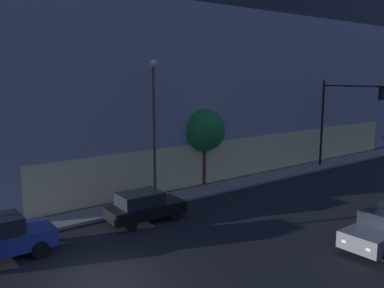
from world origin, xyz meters
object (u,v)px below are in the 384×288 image
object	(u,v)px
street_lamp_sidewalk	(154,115)
sidewalk_tree	(204,130)
modern_building	(149,76)
traffic_light_far_corner	(342,110)
car_grey	(384,228)
car_black	(144,206)

from	to	relation	value
street_lamp_sidewalk	sidewalk_tree	distance (m)	5.27
modern_building	traffic_light_far_corner	bearing A→B (deg)	-70.27
street_lamp_sidewalk	car_grey	distance (m)	13.03
traffic_light_far_corner	sidewalk_tree	size ratio (longest dim) A/B	1.34
sidewalk_tree	car_black	bearing A→B (deg)	-153.08
street_lamp_sidewalk	car_black	size ratio (longest dim) A/B	1.99
sidewalk_tree	car_black	size ratio (longest dim) A/B	1.25
car_black	car_grey	distance (m)	11.52
street_lamp_sidewalk	sidewalk_tree	xyz separation A→B (m)	(4.84, 1.48, -1.44)
modern_building	traffic_light_far_corner	xyz separation A→B (m)	(6.53, -18.22, -2.59)
sidewalk_tree	modern_building	bearing A→B (deg)	71.81
traffic_light_far_corner	sidewalk_tree	xyz separation A→B (m)	(-11.59, 2.84, -0.99)
traffic_light_far_corner	car_grey	size ratio (longest dim) A/B	1.53
street_lamp_sidewalk	car_grey	xyz separation A→B (m)	(4.95, -11.20, -4.47)
modern_building	traffic_light_far_corner	size ratio (longest dim) A/B	5.44
modern_building	sidewalk_tree	distance (m)	16.58
modern_building	street_lamp_sidewalk	world-z (taller)	modern_building
street_lamp_sidewalk	car_grey	size ratio (longest dim) A/B	1.82
traffic_light_far_corner	car_grey	distance (m)	15.65
modern_building	sidewalk_tree	bearing A→B (deg)	-108.19
traffic_light_far_corner	modern_building	bearing A→B (deg)	109.73
modern_building	street_lamp_sidewalk	distance (m)	19.67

